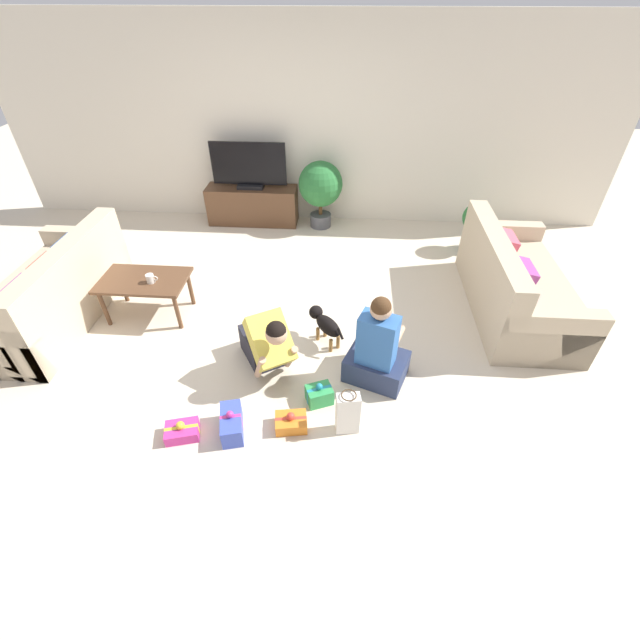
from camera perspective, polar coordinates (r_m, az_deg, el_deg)
ground_plane at (r=4.51m, az=-4.69°, el=-0.63°), size 16.00×16.00×0.00m
wall_back at (r=6.30m, az=-1.77°, el=24.46°), size 8.40×0.06×2.60m
sofa_left at (r=5.21m, az=-32.07°, el=2.93°), size 0.89×1.88×0.84m
sofa_right at (r=5.00m, az=24.39°, el=4.20°), size 0.89×1.88×0.84m
coffee_table at (r=4.78m, az=-22.38°, el=4.52°), size 0.88×0.55×0.45m
tv_console at (r=6.51m, az=-8.95°, el=14.87°), size 1.28×0.38×0.53m
tv at (r=6.32m, az=-9.46°, el=19.35°), size 1.04×0.20×0.62m
potted_plant_back_right at (r=6.20m, az=0.07°, el=17.35°), size 0.61×0.61×0.93m
potted_plant_corner_right at (r=5.98m, az=20.06°, el=11.97°), size 0.37×0.37×0.65m
person_kneeling at (r=3.83m, az=-7.12°, el=-3.01°), size 0.65×0.79×0.75m
person_sitting at (r=3.75m, az=7.63°, el=-4.18°), size 0.63×0.59×0.91m
dog at (r=4.16m, az=0.67°, el=-0.42°), size 0.36×0.42×0.34m
gift_box_a at (r=3.55m, az=-11.69°, el=-13.37°), size 0.24×0.37×0.24m
gift_box_b at (r=3.55m, az=-3.88°, el=-13.43°), size 0.28×0.23×0.16m
gift_box_c at (r=3.69m, az=-0.09°, el=-9.91°), size 0.26×0.24×0.21m
gift_box_d at (r=3.66m, az=-17.92°, el=-13.91°), size 0.30×0.25×0.16m
gift_bag_a at (r=3.42m, az=3.72°, el=-12.30°), size 0.20×0.14×0.41m
mug at (r=4.64m, az=-21.66°, el=5.17°), size 0.12×0.08×0.09m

